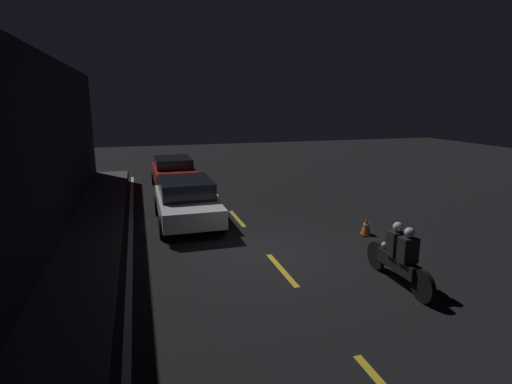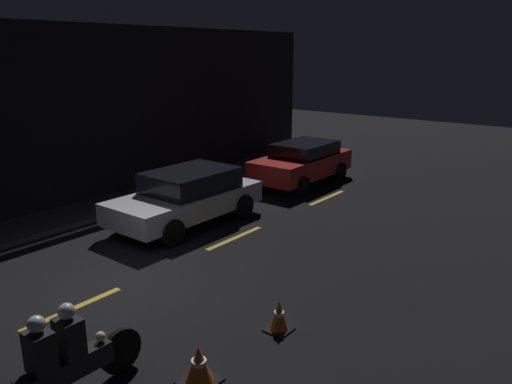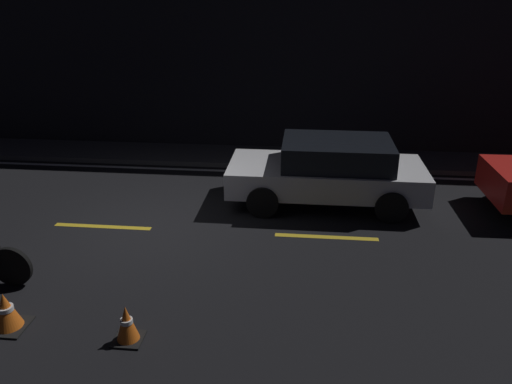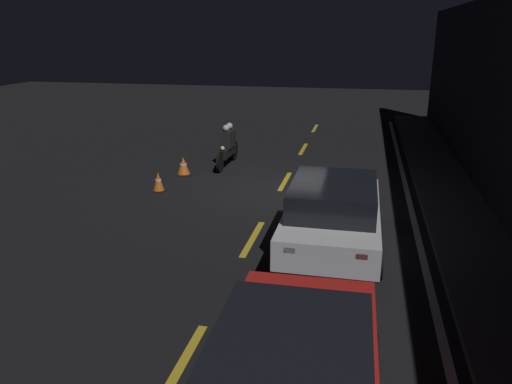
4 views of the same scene
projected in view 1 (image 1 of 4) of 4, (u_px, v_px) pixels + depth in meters
ground_plane at (269, 255)px, 10.60m from camera, size 56.00×56.00×0.00m
raised_curb at (81, 273)px, 9.31m from camera, size 28.00×1.66×0.13m
building_front at (19, 166)px, 8.46m from camera, size 28.00×0.30×5.28m
lane_dash_c at (282, 269)px, 9.67m from camera, size 2.00×0.14×0.01m
lane_dash_d at (237, 218)px, 13.87m from camera, size 2.00×0.14×0.01m
lane_dash_e at (213, 191)px, 18.08m from camera, size 2.00×0.14×0.01m
lane_solid_kerb at (130, 270)px, 9.62m from camera, size 25.20×0.14×0.01m
sedan_white at (186, 200)px, 13.29m from camera, size 4.26×1.99×1.45m
taxi_red at (174, 172)px, 18.43m from camera, size 4.12×1.95×1.44m
motorcycle at (400, 257)px, 8.72m from camera, size 2.37×0.37×1.41m
traffic_cone_near at (400, 246)px, 10.44m from camera, size 0.52×0.52×0.56m
traffic_cone_mid at (366, 226)px, 12.14m from camera, size 0.40×0.40×0.55m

